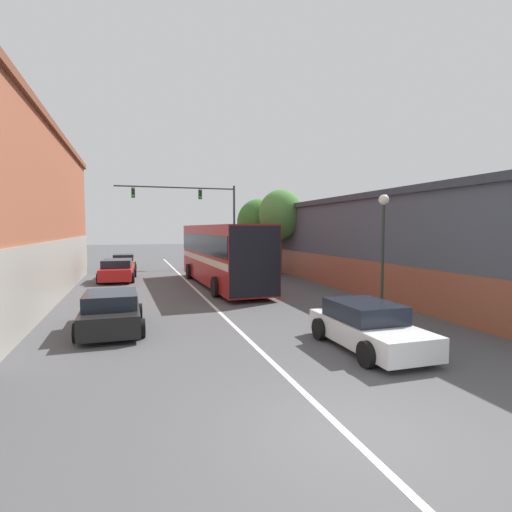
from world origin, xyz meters
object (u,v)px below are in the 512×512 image
traffic_signal_gantry (200,207)px  street_tree_far (258,223)px  hatchback_foreground (367,327)px  parked_car_left_near (118,270)px  parked_car_left_far (111,312)px  street_tree_near (281,215)px  street_lamp (383,237)px  parked_car_left_mid (123,263)px  bus (221,252)px

traffic_signal_gantry → street_tree_far: traffic_signal_gantry is taller
hatchback_foreground → parked_car_left_near: 18.62m
parked_car_left_far → street_tree_near: 17.24m
street_lamp → street_tree_far: 16.22m
parked_car_left_near → parked_car_left_mid: 6.56m
parked_car_left_near → traffic_signal_gantry: 10.68m
hatchback_foreground → street_tree_near: street_tree_near is taller
hatchback_foreground → street_tree_far: street_tree_far is taller
street_lamp → street_tree_far: size_ratio=0.82×
hatchback_foreground → parked_car_left_near: bearing=22.1°
parked_car_left_far → street_tree_far: street_tree_far is taller
traffic_signal_gantry → street_lamp: (3.21, -21.22, -2.14)m
traffic_signal_gantry → parked_car_left_near: bearing=-132.2°
parked_car_left_mid → street_tree_near: size_ratio=0.63×
parked_car_left_far → street_lamp: (9.51, -1.03, 2.38)m
bus → street_tree_near: street_tree_near is taller
street_tree_far → street_tree_near: bearing=-66.8°
hatchback_foreground → parked_car_left_far: bearing=58.1°
parked_car_left_far → parked_car_left_mid: bearing=-0.6°
street_lamp → parked_car_left_mid: bearing=114.7°
bus → street_lamp: size_ratio=2.66×
hatchback_foreground → parked_car_left_near: parked_car_left_near is taller
parked_car_left_far → street_tree_far: 18.36m
traffic_signal_gantry → street_tree_far: bearing=-54.7°
bus → street_tree_near: size_ratio=1.99×
hatchback_foreground → street_tree_near: bearing=-13.3°
parked_car_left_near → street_tree_near: size_ratio=0.78×
traffic_signal_gantry → hatchback_foreground: bearing=-88.7°
bus → parked_car_left_near: (-5.82, 4.17, -1.30)m
parked_car_left_near → parked_car_left_mid: size_ratio=1.23×
parked_car_left_near → street_lamp: street_lamp is taller
street_tree_far → parked_car_left_mid: bearing=155.9°
parked_car_left_near → parked_car_left_far: (0.21, -13.01, -0.05)m
parked_car_left_far → street_lamp: 9.86m
parked_car_left_mid → street_tree_near: (10.81, -6.67, 3.67)m
parked_car_left_far → street_lamp: bearing=-96.8°
street_tree_near → street_tree_far: size_ratio=1.10×
hatchback_foreground → traffic_signal_gantry: size_ratio=0.41×
parked_car_left_mid → street_tree_far: street_tree_far is taller
street_lamp → parked_car_left_near: bearing=124.7°
parked_car_left_mid → street_tree_near: bearing=-122.2°
hatchback_foreground → street_tree_near: (3.99, 17.13, 3.66)m
street_lamp → hatchback_foreground: bearing=-129.9°
parked_car_left_near → parked_car_left_mid: parked_car_left_near is taller
hatchback_foreground → street_lamp: size_ratio=0.89×
parked_car_left_near → parked_car_left_far: 13.01m
parked_car_left_near → street_tree_far: bearing=-75.0°
parked_car_left_mid → parked_car_left_near: bearing=177.5°
parked_car_left_near → street_tree_far: street_tree_far is taller
hatchback_foreground → street_tree_far: 19.88m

